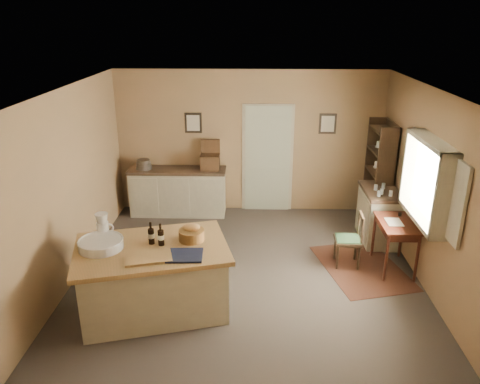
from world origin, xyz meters
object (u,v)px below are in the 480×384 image
at_px(writing_desk, 397,228).
at_px(desk_chair, 348,240).
at_px(work_island, 153,277).
at_px(shelving_unit, 381,175).
at_px(right_cabinet, 379,215).
at_px(sideboard, 178,190).

relative_size(writing_desk, desk_chair, 1.01).
distance_m(work_island, shelving_unit, 4.52).
height_order(work_island, right_cabinet, work_island).
distance_m(sideboard, shelving_unit, 3.74).
bearing_deg(shelving_unit, sideboard, 174.18).
xyz_separation_m(writing_desk, desk_chair, (-0.68, 0.09, -0.25)).
height_order(writing_desk, right_cabinet, right_cabinet).
bearing_deg(shelving_unit, right_cabinet, -103.31).
xyz_separation_m(work_island, writing_desk, (3.39, 1.16, 0.18)).
relative_size(right_cabinet, shelving_unit, 0.53).
distance_m(right_cabinet, shelving_unit, 0.82).
bearing_deg(right_cabinet, shelving_unit, 76.69).
bearing_deg(writing_desk, desk_chair, 172.55).
bearing_deg(work_island, shelving_unit, 23.37).
relative_size(work_island, sideboard, 1.16).
height_order(sideboard, desk_chair, sideboard).
xyz_separation_m(work_island, sideboard, (-0.15, 3.15, -0.00)).
bearing_deg(desk_chair, sideboard, 149.03).
height_order(sideboard, right_cabinet, sideboard).
xyz_separation_m(desk_chair, right_cabinet, (0.68, 0.89, 0.04)).
relative_size(writing_desk, shelving_unit, 0.44).
relative_size(desk_chair, shelving_unit, 0.43).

